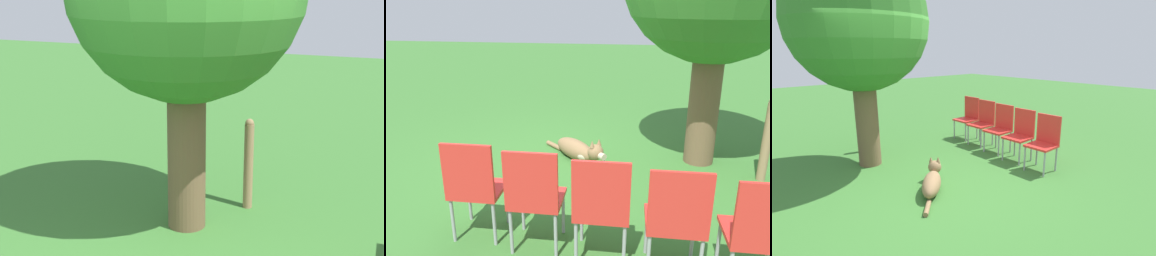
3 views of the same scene
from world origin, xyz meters
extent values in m
plane|color=#38702D|center=(0.00, 0.00, 0.00)|extent=(30.00, 30.00, 0.00)
cylinder|color=brown|center=(-0.36, 1.49, 0.91)|extent=(0.38, 0.38, 1.82)
sphere|color=#387A2D|center=(-0.36, 1.49, 2.45)|extent=(2.27, 2.27, 2.27)
ellipsoid|color=olive|center=(-0.21, -0.17, 0.13)|extent=(0.69, 0.71, 0.27)
ellipsoid|color=#C6B293|center=(-0.07, -0.02, 0.12)|extent=(0.34, 0.34, 0.16)
sphere|color=olive|center=(0.08, 0.14, 0.22)|extent=(0.29, 0.29, 0.21)
cylinder|color=#C6B293|center=(0.16, 0.23, 0.21)|extent=(0.13, 0.13, 0.09)
cone|color=olive|center=(0.04, 0.18, 0.35)|extent=(0.07, 0.07, 0.09)
cone|color=olive|center=(0.12, 0.11, 0.35)|extent=(0.07, 0.07, 0.09)
cylinder|color=olive|center=(-0.54, -0.53, 0.03)|extent=(0.27, 0.29, 0.06)
cylinder|color=#937551|center=(0.09, 2.16, 0.48)|extent=(0.10, 0.10, 0.96)
sphere|color=#937551|center=(0.09, 2.16, 0.97)|extent=(0.09, 0.09, 0.09)
cube|color=red|center=(1.64, -0.74, 0.44)|extent=(0.43, 0.45, 0.04)
cube|color=red|center=(1.83, -0.74, 0.70)|extent=(0.04, 0.44, 0.49)
cylinder|color=#99999E|center=(1.46, -0.94, 0.21)|extent=(0.03, 0.03, 0.42)
cylinder|color=#99999E|center=(1.46, -0.56, 0.21)|extent=(0.03, 0.03, 0.42)
cylinder|color=#99999E|center=(1.82, -0.93, 0.21)|extent=(0.03, 0.03, 0.42)
cylinder|color=#99999E|center=(1.82, -0.55, 0.21)|extent=(0.03, 0.03, 0.42)
cube|color=red|center=(1.73, -0.18, 0.44)|extent=(0.43, 0.45, 0.04)
cube|color=red|center=(1.92, -0.17, 0.70)|extent=(0.04, 0.44, 0.49)
cylinder|color=#99999E|center=(1.55, -0.37, 0.21)|extent=(0.03, 0.03, 0.42)
cylinder|color=#99999E|center=(1.54, 0.01, 0.21)|extent=(0.03, 0.03, 0.42)
cylinder|color=#99999E|center=(1.91, -0.36, 0.21)|extent=(0.03, 0.03, 0.42)
cylinder|color=#99999E|center=(1.90, 0.02, 0.21)|extent=(0.03, 0.03, 0.42)
cube|color=red|center=(1.81, 0.39, 0.44)|extent=(0.43, 0.45, 0.04)
cube|color=red|center=(2.01, 0.39, 0.70)|extent=(0.04, 0.44, 0.49)
cylinder|color=#99999E|center=(1.64, 0.19, 0.21)|extent=(0.03, 0.03, 0.42)
cylinder|color=#99999E|center=(1.63, 0.57, 0.21)|extent=(0.03, 0.03, 0.42)
cylinder|color=#99999E|center=(2.00, 0.20, 0.21)|extent=(0.03, 0.03, 0.42)
cylinder|color=#99999E|center=(1.99, 0.58, 0.21)|extent=(0.03, 0.03, 0.42)
cube|color=red|center=(1.90, 0.95, 0.44)|extent=(0.43, 0.45, 0.04)
cube|color=red|center=(2.09, 0.95, 0.70)|extent=(0.04, 0.44, 0.49)
cylinder|color=#99999E|center=(1.72, 0.76, 0.21)|extent=(0.03, 0.03, 0.42)
cylinder|color=#99999E|center=(1.72, 1.14, 0.21)|extent=(0.03, 0.03, 0.42)
cylinder|color=#99999E|center=(2.08, 0.76, 0.21)|extent=(0.03, 0.03, 0.42)
cylinder|color=#99999E|center=(2.08, 1.14, 0.21)|extent=(0.03, 0.03, 0.42)
cube|color=red|center=(1.99, 1.51, 0.44)|extent=(0.43, 0.45, 0.04)
cube|color=red|center=(2.18, 1.52, 0.70)|extent=(0.04, 0.44, 0.49)
cylinder|color=#99999E|center=(1.81, 1.32, 0.21)|extent=(0.03, 0.03, 0.42)
cylinder|color=#99999E|center=(1.80, 1.70, 0.21)|extent=(0.03, 0.03, 0.42)
cylinder|color=#99999E|center=(2.17, 1.33, 0.21)|extent=(0.03, 0.03, 0.42)
cylinder|color=#99999E|center=(2.16, 1.71, 0.21)|extent=(0.03, 0.03, 0.42)
camera|label=1|loc=(1.57, -3.20, 2.46)|focal=50.00mm
camera|label=2|loc=(4.48, 0.60, 2.04)|focal=35.00mm
camera|label=3|loc=(-2.50, -3.41, 2.01)|focal=28.00mm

